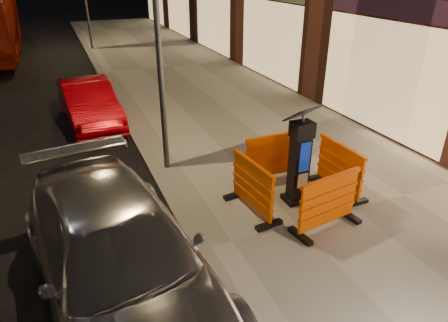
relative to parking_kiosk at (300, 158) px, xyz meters
name	(u,v)px	position (x,y,z in m)	size (l,w,h in m)	color
ground_plane	(202,255)	(-2.16, -0.66, -1.05)	(120.00, 120.00, 0.00)	black
sidewalk	(353,212)	(0.84, -0.66, -0.97)	(6.00, 60.00, 0.15)	gray
kerb	(202,252)	(-2.16, -0.66, -0.97)	(0.30, 60.00, 0.15)	slate
parking_kiosk	(300,158)	(0.00, 0.00, 0.00)	(0.57, 0.57, 1.80)	black
barrier_front	(328,203)	(0.00, -0.95, -0.40)	(1.29, 0.53, 1.00)	#E34C00
barrier_back	(273,157)	(0.00, 0.95, -0.40)	(1.29, 0.53, 1.00)	#E34C00
barrier_kerbside	(252,187)	(-0.95, 0.00, -0.40)	(1.29, 0.53, 1.00)	#E34C00
barrier_bldgside	(339,168)	(0.95, 0.00, -0.40)	(1.29, 0.53, 1.00)	#E34C00
car_silver	(125,296)	(-3.47, -1.07, -1.05)	(2.06, 5.06, 1.47)	silver
car_red	(92,123)	(-3.14, 6.20, -1.05)	(1.33, 3.81, 1.25)	#A5020C
street_lamp_mid	(157,27)	(-1.91, 2.34, 2.10)	(0.12, 0.12, 6.00)	#3F3F44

